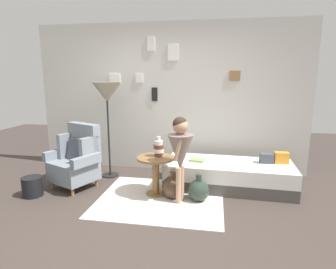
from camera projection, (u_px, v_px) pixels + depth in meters
The scene contains 15 objects.
ground_plane at pixel (142, 219), 3.34m from camera, with size 12.00×12.00×0.00m, color #423833.
gallery_wall at pixel (169, 98), 4.97m from camera, with size 4.80×0.12×2.60m.
rug at pixel (161, 199), 3.89m from camera, with size 1.71×1.46×0.01m, color silver.
armchair at pixel (77, 159), 4.28m from camera, with size 0.89×0.80×0.97m.
daybed at pixel (228, 175), 4.27m from camera, with size 1.94×0.89×0.40m.
pillow_head at pixel (281, 158), 4.18m from camera, with size 0.20×0.12×0.17m, color orange.
pillow_mid at pixel (267, 158), 4.19m from camera, with size 0.19×0.12×0.15m, color #474C56.
side_table at pixel (156, 168), 3.97m from camera, with size 0.54×0.54×0.56m.
vase_striped at pixel (159, 148), 3.95m from camera, with size 0.15×0.15×0.29m.
floor_lamp at pixel (107, 95), 4.54m from camera, with size 0.47×0.47×1.59m.
person_child at pixel (180, 149), 3.65m from camera, with size 0.34×0.34×1.17m.
book_on_daybed at pixel (197, 160), 4.30m from camera, with size 0.22×0.16×0.03m, color #88A459.
demijohn_near at pixel (173, 187), 3.90m from camera, with size 0.32×0.32×0.41m.
demijohn_far at pixel (199, 190), 3.81m from camera, with size 0.30×0.30×0.38m.
magazine_basket at pixel (32, 186), 3.98m from camera, with size 0.28×0.28×0.28m, color black.
Camera 1 is at (0.82, -2.98, 1.67)m, focal length 29.80 mm.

